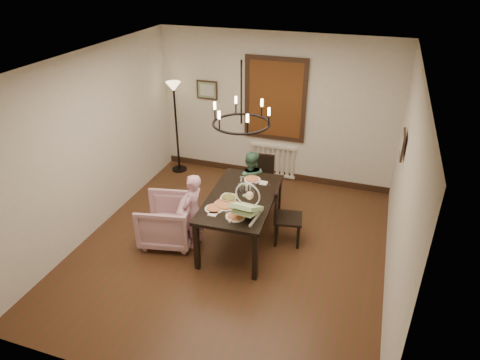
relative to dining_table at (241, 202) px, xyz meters
The scene contains 17 objects.
room_shell 0.71m from the dining_table, 120.19° to the left, with size 4.51×5.00×2.81m.
dining_table is the anchor object (origin of this frame).
chair_far 1.18m from the dining_table, 91.24° to the left, with size 0.40×0.40×0.91m, color black, non-canonical shape.
chair_right 0.76m from the dining_table, 18.88° to the left, with size 0.42×0.42×0.95m, color black, non-canonical shape.
armchair 1.19m from the dining_table, 162.44° to the right, with size 0.78×0.80×0.73m, color #C496AC.
elderly_woman 0.75m from the dining_table, 155.10° to the right, with size 0.36×0.24×0.99m, color #D898B4.
seated_man 0.90m from the dining_table, 98.31° to the left, with size 0.46×0.36×0.94m, color #447257.
baby_bouncer 0.59m from the dining_table, 63.81° to the right, with size 0.38×0.52×0.34m, color #C3EFA5, non-canonical shape.
salad_bowl 0.24m from the dining_table, 131.97° to the right, with size 0.29×0.29×0.07m, color white.
pizza_platter 0.34m from the dining_table, 113.34° to the right, with size 0.35×0.35×0.04m, color tan.
drinking_glass 0.22m from the dining_table, 113.09° to the left, with size 0.07×0.07×0.15m, color silver.
window_blinds 2.41m from the dining_table, 92.25° to the left, with size 1.00×0.03×1.40m, color brown.
radiator 2.29m from the dining_table, 92.23° to the left, with size 0.92×0.12×0.62m, color silver, non-canonical shape.
picture_back 2.83m from the dining_table, 122.54° to the left, with size 0.42×0.03×0.36m, color black.
picture_right 2.42m from the dining_table, 17.86° to the left, with size 0.42×0.03×0.36m, color black.
floor_lamp 2.78m from the dining_table, 135.80° to the left, with size 0.30×0.30×1.80m, color black, non-canonical shape.
chandelier 1.24m from the dining_table, 90.00° to the left, with size 0.80×0.80×0.04m, color black.
Camera 1 is at (1.80, -4.95, 4.01)m, focal length 32.00 mm.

